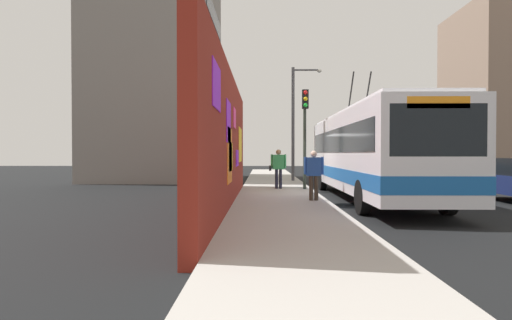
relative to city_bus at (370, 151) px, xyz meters
The scene contains 14 objects.
ground_plane 2.88m from the city_bus, 54.32° to the left, with size 80.00×80.00×0.00m, color black.
sidewalk_slab 4.04m from the city_bus, 69.18° to the left, with size 48.00×3.20×0.15m, color #ADA8A0.
graffiti_wall 5.80m from the city_bus, 117.26° to the left, with size 14.10×0.32×4.25m.
building_far_left 17.34m from the city_bus, 42.76° to the left, with size 9.07×7.52×16.04m.
building_far_right 24.51m from the city_bus, 39.30° to the right, with size 8.68×6.20×13.55m.
city_bus is the anchor object (origin of this frame).
parked_car_red 6.93m from the city_bus, 49.28° to the right, with size 4.21×1.88×1.58m.
parked_car_champagne 11.80m from the city_bus, 26.26° to the right, with size 4.65×1.85×1.58m.
parked_car_dark_gray 17.54m from the city_bus, 17.28° to the right, with size 4.15×1.78×1.58m.
pedestrian_at_curb 2.92m from the city_bus, 125.49° to the left, with size 0.23×0.68×1.69m.
pedestrian_midblock 4.57m from the city_bus, 47.33° to the left, with size 0.24×0.78×1.77m.
traffic_light 3.77m from the city_bus, 37.34° to the left, with size 0.49×0.28×4.45m.
street_lamp 9.14m from the city_bus, 13.37° to the left, with size 0.44×1.76×6.63m.
curbside_puddle 2.91m from the city_bus, 147.99° to the left, with size 1.37×1.37×0.00m, color black.
Camera 1 is at (-17.02, 2.26, 1.75)m, focal length 29.09 mm.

